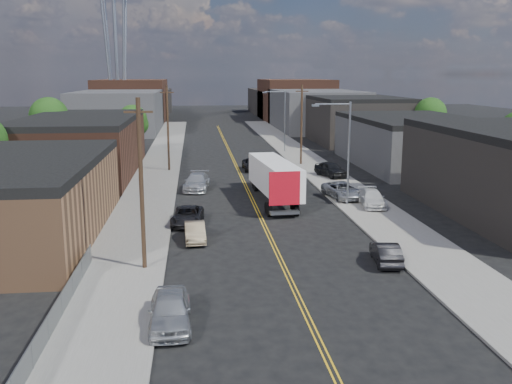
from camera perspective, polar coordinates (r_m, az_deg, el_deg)
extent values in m
plane|color=black|center=(83.27, -2.59, 3.91)|extent=(260.00, 260.00, 0.00)
cube|color=gold|center=(68.48, -1.79, 2.23)|extent=(0.32, 120.00, 0.01)
cube|color=slate|center=(68.41, -9.76, 2.12)|extent=(5.00, 140.00, 0.15)
cube|color=slate|center=(69.82, 6.01, 2.41)|extent=(5.00, 140.00, 0.15)
cube|color=brown|center=(43.25, -23.35, -0.95)|extent=(12.00, 22.00, 5.00)
cube|color=black|center=(42.77, -23.65, 2.71)|extent=(12.00, 22.00, 0.60)
cube|color=#45261B|center=(68.09, -17.07, 4.22)|extent=(12.00, 26.00, 6.00)
cube|color=black|center=(67.77, -17.24, 6.98)|extent=(12.00, 26.00, 0.60)
cube|color=navy|center=(47.59, 19.21, 1.79)|extent=(0.30, 20.00, 0.80)
cube|color=#323234|center=(74.03, 15.42, 4.67)|extent=(14.00, 24.00, 5.50)
cube|color=black|center=(73.74, 15.55, 7.03)|extent=(14.00, 24.00, 0.60)
cube|color=black|center=(98.48, 9.91, 7.00)|extent=(14.00, 22.00, 7.00)
cube|color=black|center=(98.25, 9.99, 9.21)|extent=(14.00, 22.00, 0.60)
cube|color=#323234|center=(118.51, -13.50, 7.86)|extent=(16.00, 30.00, 8.00)
cube|color=#323234|center=(120.23, 5.97, 8.17)|extent=(16.00, 30.00, 8.00)
cube|color=#45261B|center=(143.26, -12.27, 8.92)|extent=(16.00, 26.00, 10.00)
cube|color=#45261B|center=(144.69, 3.89, 9.18)|extent=(16.00, 26.00, 10.00)
cube|color=black|center=(163.22, -11.53, 8.73)|extent=(16.00, 40.00, 7.00)
cube|color=black|center=(164.47, 2.66, 8.97)|extent=(16.00, 40.00, 7.00)
cylinder|color=gray|center=(133.48, -13.79, 12.97)|extent=(0.80, 0.80, 30.00)
cylinder|color=gray|center=(131.97, -14.66, 12.94)|extent=(1.94, 1.94, 29.98)
cylinder|color=gray|center=(131.52, -13.11, 13.02)|extent=(1.94, 1.94, 29.98)
cylinder|color=gray|center=(135.45, -14.45, 12.91)|extent=(1.94, 1.94, 29.98)
cylinder|color=gray|center=(135.01, -12.93, 12.99)|extent=(1.94, 1.94, 29.98)
cylinder|color=gray|center=(49.60, 9.26, 3.72)|extent=(0.18, 0.18, 9.00)
cylinder|color=gray|center=(48.82, 7.70, 8.71)|extent=(3.00, 0.12, 0.12)
cube|color=gray|center=(48.49, 5.96, 8.61)|extent=(0.60, 0.25, 0.18)
cylinder|color=gray|center=(83.66, 2.90, 7.04)|extent=(0.18, 0.18, 9.00)
cylinder|color=gray|center=(83.20, 1.89, 9.99)|extent=(3.00, 0.12, 0.12)
cube|color=gray|center=(83.01, 0.85, 9.93)|extent=(0.60, 0.25, 0.18)
cylinder|color=black|center=(33.09, -11.39, 0.58)|extent=(0.26, 0.26, 10.00)
cube|color=black|center=(32.56, -11.69, 7.85)|extent=(1.60, 0.12, 0.12)
cylinder|color=black|center=(67.71, -8.80, 6.26)|extent=(0.26, 0.26, 10.00)
cube|color=black|center=(67.45, -8.91, 9.81)|extent=(1.60, 0.12, 0.12)
cylinder|color=black|center=(71.87, 4.57, 6.66)|extent=(0.26, 0.26, 10.00)
cube|color=black|center=(71.63, 4.62, 10.01)|extent=(1.60, 0.12, 0.12)
cube|color=slate|center=(28.68, -18.88, -10.77)|extent=(0.02, 16.00, 1.20)
cube|color=slate|center=(28.46, -18.96, -9.65)|extent=(0.05, 16.00, 0.05)
cylinder|color=black|center=(80.13, -19.82, 4.55)|extent=(0.36, 0.36, 4.50)
sphere|color=#13340E|center=(79.80, -19.99, 7.11)|extent=(5.04, 5.04, 5.04)
sphere|color=#13340E|center=(80.02, -19.48, 6.51)|extent=(3.96, 3.96, 3.96)
sphere|color=#13340E|center=(79.58, -20.38, 6.62)|extent=(3.60, 3.60, 3.60)
cylinder|color=black|center=(85.33, -12.15, 5.12)|extent=(0.36, 0.36, 3.75)
sphere|color=#13340E|center=(85.06, -12.24, 7.13)|extent=(4.20, 4.20, 4.20)
sphere|color=#13340E|center=(85.35, -11.79, 6.65)|extent=(3.30, 3.30, 3.30)
sphere|color=#13340E|center=(84.76, -12.59, 6.74)|extent=(3.00, 3.00, 3.00)
cylinder|color=black|center=(89.99, 16.92, 5.36)|extent=(0.36, 0.36, 4.25)
sphere|color=#13340E|center=(89.71, 17.05, 7.52)|extent=(4.76, 4.76, 4.76)
sphere|color=#13340E|center=(90.28, 17.29, 6.99)|extent=(3.74, 3.74, 3.74)
sphere|color=#13340E|center=(89.19, 16.83, 7.13)|extent=(3.40, 3.40, 3.40)
cube|color=white|center=(50.28, 1.86, 1.62)|extent=(3.48, 11.56, 2.66)
cube|color=#AD0D1B|center=(44.74, 2.87, 0.36)|extent=(2.49, 0.34, 2.68)
cube|color=gray|center=(45.16, 2.85, -2.06)|extent=(2.39, 0.81, 0.25)
cube|color=black|center=(57.31, 0.88, 1.86)|extent=(2.64, 3.24, 2.94)
cylinder|color=black|center=(46.52, 2.58, -1.71)|extent=(2.54, 1.17, 0.95)
cylinder|color=black|center=(57.48, 0.87, 0.88)|extent=(2.45, 1.16, 0.95)
imported|color=#AFB2B4|center=(26.59, -8.59, -11.60)|extent=(1.97, 4.70, 1.59)
imported|color=#948061|center=(39.39, -6.12, -4.00)|extent=(1.51, 3.94, 1.28)
imported|color=black|center=(43.77, -6.86, -2.38)|extent=(2.67, 5.01, 1.34)
imported|color=#B8BBBD|center=(56.67, -5.94, 1.01)|extent=(2.96, 5.81, 1.62)
imported|color=black|center=(35.53, 12.86, -5.96)|extent=(1.92, 4.14, 1.31)
imported|color=#A3A5A8|center=(52.58, 8.64, 0.17)|extent=(3.25, 5.54, 1.45)
imported|color=silver|center=(49.82, 11.51, -0.62)|extent=(2.39, 4.87, 1.36)
imported|color=black|center=(63.54, 7.48, 2.27)|extent=(3.28, 5.15, 1.63)
imported|color=black|center=(68.01, -0.27, 2.76)|extent=(2.43, 5.09, 1.40)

